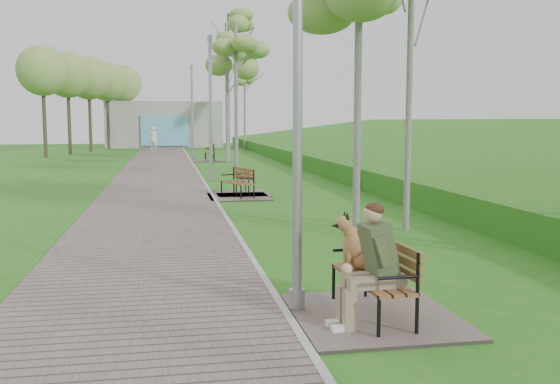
% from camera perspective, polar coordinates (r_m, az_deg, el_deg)
% --- Properties ---
extents(ground, '(120.00, 120.00, 0.00)m').
position_cam_1_polar(ground, '(6.58, 2.67, -14.46)').
color(ground, '#206E15').
rests_on(ground, ground).
extents(walkway, '(3.50, 67.00, 0.04)m').
position_cam_1_polar(walkway, '(27.58, -11.04, 1.57)').
color(walkway, '#645651').
rests_on(walkway, ground).
extents(kerb, '(0.10, 67.00, 0.05)m').
position_cam_1_polar(kerb, '(27.61, -7.41, 1.66)').
color(kerb, '#999993').
rests_on(kerb, ground).
extents(embankment, '(14.00, 70.00, 1.60)m').
position_cam_1_polar(embankment, '(29.32, 16.89, 1.66)').
color(embankment, '#3E7225').
rests_on(embankment, ground).
extents(building_north, '(10.00, 5.20, 4.00)m').
position_cam_1_polar(building_north, '(56.96, -10.50, 6.08)').
color(building_north, '#9E9E99').
rests_on(building_north, ground).
extents(bench_main, '(1.92, 2.13, 1.67)m').
position_cam_1_polar(bench_main, '(7.52, 8.09, -8.03)').
color(bench_main, '#645651').
rests_on(bench_main, ground).
extents(bench_second, '(1.83, 2.04, 1.13)m').
position_cam_1_polar(bench_second, '(19.19, -3.91, 0.11)').
color(bench_second, '#645651').
rests_on(bench_second, ground).
extents(bench_third, '(1.66, 1.85, 1.02)m').
position_cam_1_polar(bench_third, '(19.96, -3.56, 0.30)').
color(bench_third, '#645651').
rests_on(bench_third, ground).
extents(bench_far, '(2.06, 2.29, 1.26)m').
position_cam_1_polar(bench_far, '(36.77, -6.44, 3.21)').
color(bench_far, '#645651').
rests_on(bench_far, ground).
extents(lamp_post_near, '(0.19, 0.19, 5.03)m').
position_cam_1_polar(lamp_post_near, '(7.50, 1.61, 6.51)').
color(lamp_post_near, '#93969B').
rests_on(lamp_post_near, ground).
extents(lamp_post_second, '(0.22, 0.22, 5.63)m').
position_cam_1_polar(lamp_post_second, '(24.68, -6.35, 7.15)').
color(lamp_post_second, '#93969B').
rests_on(lamp_post_second, ground).
extents(lamp_post_third, '(0.22, 0.22, 5.75)m').
position_cam_1_polar(lamp_post_third, '(39.20, -8.03, 6.98)').
color(lamp_post_third, '#93969B').
rests_on(lamp_post_third, ground).
extents(pedestrian_near, '(0.78, 0.61, 1.89)m').
position_cam_1_polar(pedestrian_near, '(50.09, -11.50, 4.81)').
color(pedestrian_near, white).
rests_on(pedestrian_near, ground).
extents(birch_mid_c, '(2.40, 2.40, 7.10)m').
position_cam_1_polar(birch_mid_c, '(29.38, -4.07, 12.83)').
color(birch_mid_c, silver).
rests_on(birch_mid_c, ground).
extents(birch_far_b, '(2.43, 2.43, 7.96)m').
position_cam_1_polar(birch_far_b, '(35.22, -4.92, 12.87)').
color(birch_far_b, silver).
rests_on(birch_far_b, ground).
extents(birch_distant_a, '(2.50, 2.50, 9.58)m').
position_cam_1_polar(birch_distant_a, '(41.56, -4.76, 13.67)').
color(birch_distant_a, silver).
rests_on(birch_distant_a, ground).
extents(birch_distant_b, '(2.22, 2.22, 7.41)m').
position_cam_1_polar(birch_distant_b, '(50.19, -3.27, 10.50)').
color(birch_distant_b, silver).
rests_on(birch_distant_b, ground).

